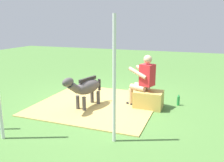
{
  "coord_description": "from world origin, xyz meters",
  "views": [
    {
      "loc": [
        -2.27,
        5.47,
        2.07
      ],
      "look_at": [
        -0.13,
        -0.27,
        0.55
      ],
      "focal_mm": 38.41,
      "sensor_mm": 36.0,
      "label": 1
    }
  ],
  "objects": [
    {
      "name": "person_seated",
      "position": [
        -1.0,
        -0.12,
        0.71
      ],
      "size": [
        0.72,
        0.55,
        1.31
      ],
      "color": "#D8AD8C",
      "rests_on": "ground"
    },
    {
      "name": "ground_plane",
      "position": [
        0.0,
        0.0,
        0.0
      ],
      "size": [
        24.0,
        24.0,
        0.0
      ],
      "primitive_type": "plane",
      "color": "#4C7A38"
    },
    {
      "name": "tent_pole_left",
      "position": [
        -0.94,
        1.81,
        1.1
      ],
      "size": [
        0.06,
        0.06,
        2.2
      ],
      "primitive_type": "cylinder",
      "color": "silver",
      "rests_on": "ground"
    },
    {
      "name": "soda_bottle",
      "position": [
        -1.83,
        -0.53,
        0.14
      ],
      "size": [
        0.07,
        0.07,
        0.29
      ],
      "color": "#268C3F",
      "rests_on": "ground"
    },
    {
      "name": "pony_standing",
      "position": [
        0.28,
        0.48,
        0.52
      ],
      "size": [
        0.51,
        1.33,
        0.88
      ],
      "color": "#4C4747",
      "rests_on": "ground"
    },
    {
      "name": "hay_patch",
      "position": [
        0.13,
        0.1,
        0.01
      ],
      "size": [
        2.92,
        2.86,
        0.02
      ],
      "primitive_type": "cube",
      "color": "tan",
      "rests_on": "ground"
    },
    {
      "name": "hay_bale",
      "position": [
        -1.15,
        -0.09,
        0.21
      ],
      "size": [
        0.68,
        0.49,
        0.43
      ],
      "primitive_type": "cube",
      "color": "tan",
      "rests_on": "ground"
    }
  ]
}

